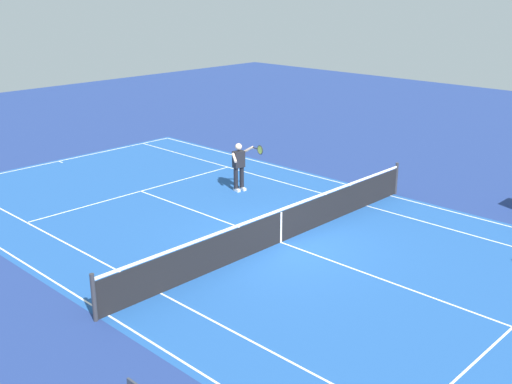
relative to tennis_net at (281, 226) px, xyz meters
name	(u,v)px	position (x,y,z in m)	size (l,w,h in m)	color
ground_plane	(281,242)	(0.00, 0.00, -0.49)	(60.00, 60.00, 0.00)	navy
court_slab	(281,242)	(0.00, 0.00, -0.49)	(24.20, 11.40, 0.00)	#1E4C93
court_line_markings	(281,242)	(0.00, 0.00, -0.49)	(23.85, 11.05, 0.01)	white
tennis_net	(281,226)	(0.00, 0.00, 0.00)	(0.10, 11.70, 1.08)	#2D2D33
tennis_player_near	(239,164)	(4.04, -2.42, 0.44)	(1.14, 0.76, 1.70)	black
tennis_ball	(276,218)	(1.29, -1.25, -0.46)	(0.07, 0.07, 0.07)	#CCE01E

